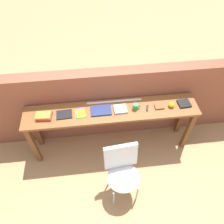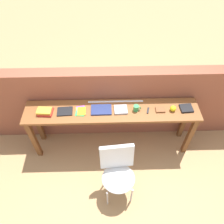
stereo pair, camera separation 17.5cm
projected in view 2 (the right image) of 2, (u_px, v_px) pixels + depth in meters
The scene contains 15 objects.
ground_plane at pixel (112, 160), 3.56m from camera, with size 40.00×40.00×0.00m, color tan.
brick_wall_back at pixel (111, 104), 3.49m from camera, with size 6.00×0.20×1.31m, color brown.
sideboard at pixel (112, 117), 3.20m from camera, with size 2.50×0.44×0.88m.
chair_white_moulded at pixel (118, 171), 2.87m from camera, with size 0.48×0.49×0.89m.
book_stack_leftmost at pixel (45, 112), 3.04m from camera, with size 0.22×0.18×0.06m.
magazine_cycling at pixel (65, 111), 3.07m from camera, with size 0.21×0.16×0.02m, color black.
pamphlet_pile_colourful at pixel (81, 111), 3.08m from camera, with size 0.15×0.20×0.01m.
book_open_centre at pixel (101, 110), 3.09m from camera, with size 0.29×0.19×0.02m, color navy.
book_grey_hardcover at pixel (121, 110), 3.08m from camera, with size 0.18×0.17×0.03m, color #9E9EA3.
mug at pixel (136, 108), 3.06m from camera, with size 0.11×0.08×0.09m.
multitool_folded at pixel (148, 110), 3.08m from camera, with size 0.02×0.11×0.02m, color black.
leather_journal_brown at pixel (160, 110), 3.08m from camera, with size 0.13×0.10×0.02m, color brown.
sports_ball_small at pixel (173, 109), 3.06m from camera, with size 0.08×0.08×0.08m, color yellow.
book_repair_rightmost at pixel (186, 108), 3.10m from camera, with size 0.17×0.16×0.03m, color black.
ruler_metal_back_edge at pixel (116, 101), 3.21m from camera, with size 0.81×0.03×0.00m, color silver.
Camera 2 is at (-0.05, -1.75, 3.20)m, focal length 35.00 mm.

